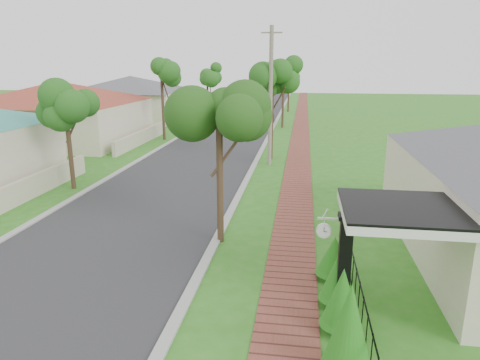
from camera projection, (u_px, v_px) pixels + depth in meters
The scene contains 16 objects.
ground at pixel (175, 278), 12.15m from camera, with size 160.00×160.00×0.00m, color #2C721B.
road at pixel (214, 146), 31.65m from camera, with size 7.00×120.00×0.02m, color #28282B.
kerb_right at pixel (263, 147), 31.14m from camera, with size 0.30×120.00×0.10m, color #9E9E99.
kerb_left at pixel (167, 144), 32.17m from camera, with size 0.30×120.00×0.10m, color #9E9E99.
sidewalk at pixel (299, 148), 30.77m from camera, with size 1.50×120.00×0.03m, color brown.
porch_post at pixel (344, 269), 10.26m from camera, with size 0.48×0.48×2.52m.
picket_fence at pixel (353, 273), 11.32m from camera, with size 0.03×8.02×1.00m.
street_trees at pixel (231, 80), 36.97m from camera, with size 10.70×37.65×5.89m.
hedge_row at pixel (340, 292), 9.91m from camera, with size 0.91×4.86×2.14m.
far_house_red at pixel (61, 111), 32.73m from camera, with size 15.56×15.56×4.60m.
far_house_grey at pixel (132, 97), 46.08m from camera, with size 15.56×15.56×4.60m.
parked_car_red at pixel (263, 117), 42.89m from camera, with size 1.64×4.08×1.39m, color maroon.
parked_car_white at pixel (262, 113), 45.77m from camera, with size 1.60×4.58×1.51m, color white.
near_tree at pixel (219, 124), 13.60m from camera, with size 1.97×1.97×5.07m.
utility_pole at pixel (271, 97), 24.74m from camera, with size 1.20×0.24×7.95m.
station_clock at pixel (324, 230), 10.49m from camera, with size 0.64×0.13×0.53m.
Camera 1 is at (3.44, -10.59, 5.90)m, focal length 32.00 mm.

